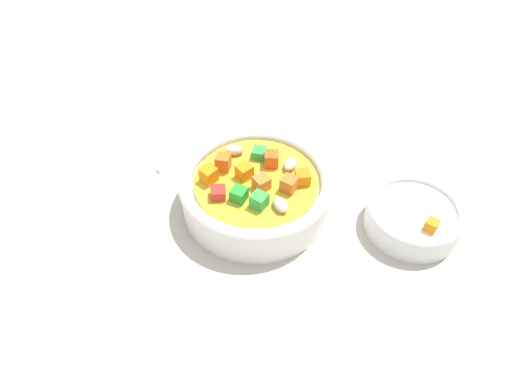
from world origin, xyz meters
TOP-DOWN VIEW (x-y plane):
  - ground_plane at (0.00, 0.00)cm, footprint 140.00×140.00cm
  - soup_bowl_main at (-0.00, -0.00)cm, footprint 18.27×18.27cm
  - spoon at (-7.49, -11.78)cm, footprint 17.66×17.86cm
  - side_bowl_small at (5.04, 17.93)cm, footprint 11.11×11.11cm

SIDE VIEW (x-z plane):
  - ground_plane at x=0.00cm, z-range -2.00..0.00cm
  - spoon at x=-7.49cm, z-range -0.01..0.77cm
  - side_bowl_small at x=5.04cm, z-range -0.26..3.90cm
  - soup_bowl_main at x=0.00cm, z-range -0.33..5.93cm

